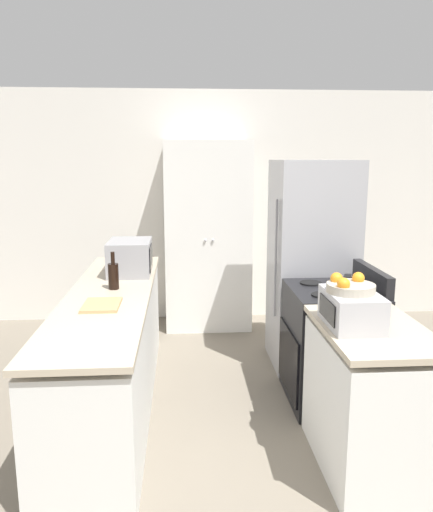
% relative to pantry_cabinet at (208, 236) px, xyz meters
% --- Properties ---
extents(wall_back, '(7.00, 0.06, 2.60)m').
position_rel_pantry_cabinet_xyz_m(wall_back, '(0.01, 0.34, 0.28)').
color(wall_back, silver).
rests_on(wall_back, ground_plane).
extents(counter_left, '(0.60, 2.67, 0.89)m').
position_rel_pantry_cabinet_xyz_m(counter_left, '(-0.82, -1.84, -0.59)').
color(counter_left, silver).
rests_on(counter_left, ground_plane).
extents(counter_right, '(0.60, 0.94, 0.89)m').
position_rel_pantry_cabinet_xyz_m(counter_right, '(0.83, -2.70, -0.59)').
color(counter_right, silver).
rests_on(counter_right, ground_plane).
extents(pantry_cabinet, '(0.92, 0.60, 2.04)m').
position_rel_pantry_cabinet_xyz_m(pantry_cabinet, '(0.00, 0.00, 0.00)').
color(pantry_cabinet, white).
rests_on(pantry_cabinet, ground_plane).
extents(stove, '(0.66, 0.72, 1.05)m').
position_rel_pantry_cabinet_xyz_m(stove, '(0.85, -1.84, -0.56)').
color(stove, black).
rests_on(stove, ground_plane).
extents(refrigerator, '(0.72, 0.70, 1.84)m').
position_rel_pantry_cabinet_xyz_m(refrigerator, '(0.88, -1.09, -0.10)').
color(refrigerator, '#A3A3A8').
rests_on(refrigerator, ground_plane).
extents(microwave, '(0.36, 0.47, 0.28)m').
position_rel_pantry_cabinet_xyz_m(microwave, '(-0.72, -1.23, 0.02)').
color(microwave, '#939399').
rests_on(microwave, counter_left).
extents(wine_bottle, '(0.08, 0.08, 0.28)m').
position_rel_pantry_cabinet_xyz_m(wine_bottle, '(-0.80, -1.72, -0.02)').
color(wine_bottle, black).
rests_on(wine_bottle, counter_left).
extents(toaster_oven, '(0.29, 0.43, 0.20)m').
position_rel_pantry_cabinet_xyz_m(toaster_oven, '(0.70, -2.67, -0.02)').
color(toaster_oven, '#B2B2B7').
rests_on(toaster_oven, counter_right).
extents(fruit_bowl, '(0.28, 0.28, 0.10)m').
position_rel_pantry_cabinet_xyz_m(fruit_bowl, '(0.69, -2.66, 0.11)').
color(fruit_bowl, '#B2A893').
rests_on(fruit_bowl, toaster_oven).
extents(cutting_board, '(0.24, 0.31, 0.02)m').
position_rel_pantry_cabinet_xyz_m(cutting_board, '(-0.82, -2.17, -0.12)').
color(cutting_board, tan).
rests_on(cutting_board, counter_left).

